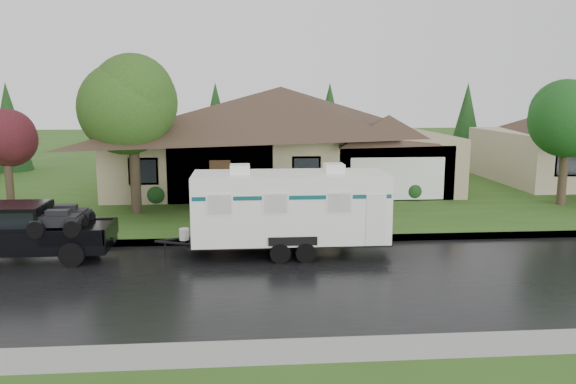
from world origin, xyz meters
name	(u,v)px	position (x,y,z in m)	size (l,w,h in m)	color
ground	(249,261)	(0.00, 0.00, 0.00)	(140.00, 140.00, 0.00)	#305219
road	(249,281)	(0.00, -2.00, 0.01)	(140.00, 8.00, 0.01)	black
curb	(248,241)	(0.00, 2.25, 0.07)	(140.00, 0.50, 0.15)	gray
lawn	(246,185)	(0.00, 15.00, 0.07)	(140.00, 26.00, 0.15)	#305219
house_main	(286,126)	(2.29, 13.84, 3.59)	(19.44, 10.80, 6.90)	#9B8969
tree_left_green	(132,103)	(-4.88, 7.21, 4.98)	(4.21, 4.21, 6.96)	#382B1E
tree_red	(6,139)	(-10.77, 8.49, 3.36)	(2.80, 2.80, 4.64)	#382B1E
tree_right_green	(568,119)	(14.94, 7.48, 4.20)	(3.53, 3.53, 5.84)	#382B1E
shrub_row	(287,191)	(2.00, 9.30, 0.65)	(13.60, 1.00, 1.00)	#143814
pickup_truck	(21,230)	(-7.38, 0.75, 0.99)	(5.53, 2.10, 1.84)	black
travel_trailer	(290,207)	(1.42, 0.75, 1.62)	(6.82, 2.40, 3.06)	white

